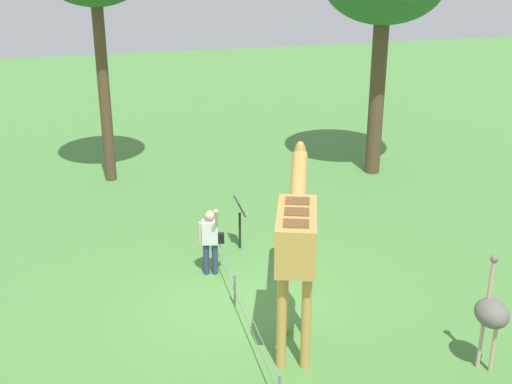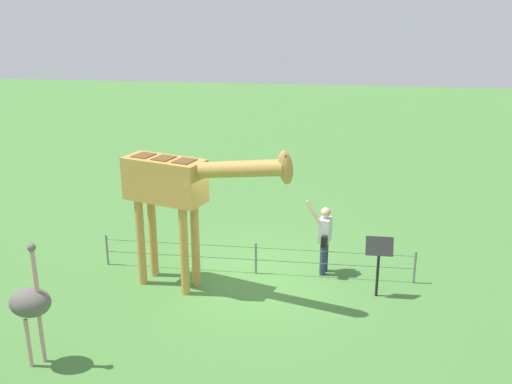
% 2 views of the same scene
% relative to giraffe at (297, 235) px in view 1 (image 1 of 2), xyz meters
% --- Properties ---
extents(ground_plane, '(60.00, 60.00, 0.00)m').
position_rel_giraffe_xyz_m(ground_plane, '(1.51, 0.76, -2.25)').
color(ground_plane, '#4C843D').
extents(giraffe, '(3.70, 1.63, 3.33)m').
position_rel_giraffe_xyz_m(giraffe, '(0.00, 0.00, 0.00)').
color(giraffe, '#C69347').
rests_on(giraffe, ground_plane).
extents(visitor, '(0.61, 0.59, 1.77)m').
position_rel_giraffe_xyz_m(visitor, '(3.02, 1.08, -1.35)').
color(visitor, navy).
rests_on(visitor, ground_plane).
extents(ostrich, '(0.70, 0.56, 2.25)m').
position_rel_giraffe_xyz_m(ostrich, '(-1.73, -3.09, -1.07)').
color(ostrich, '#CC9E93').
rests_on(ostrich, ground_plane).
extents(info_sign, '(0.56, 0.21, 1.32)m').
position_rel_giraffe_xyz_m(info_sign, '(4.16, 0.15, -1.30)').
color(info_sign, black).
rests_on(info_sign, ground_plane).
extents(wire_fence, '(7.05, 0.05, 0.75)m').
position_rel_giraffe_xyz_m(wire_fence, '(1.51, 0.85, -1.84)').
color(wire_fence, slate).
rests_on(wire_fence, ground_plane).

